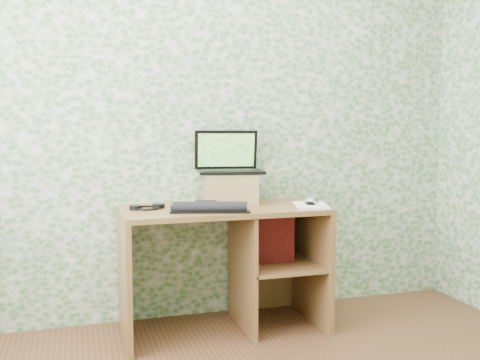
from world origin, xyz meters
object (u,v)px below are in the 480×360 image
object	(u,v)px
riser	(231,188)
keyboard	(208,207)
desk	(234,249)
notepad	(310,205)
laptop	(229,163)

from	to	relation	value
riser	keyboard	xyz separation A→B (m)	(-0.21, -0.27, -0.07)
desk	riser	bearing A→B (deg)	83.03
desk	keyboard	distance (m)	0.38
riser	notepad	distance (m)	0.51
desk	laptop	xyz separation A→B (m)	(0.01, 0.16, 0.52)
laptop	keyboard	distance (m)	0.44
notepad	keyboard	bearing A→B (deg)	-162.59
riser	keyboard	world-z (taller)	riser
keyboard	notepad	distance (m)	0.64
laptop	desk	bearing A→B (deg)	-85.68
laptop	keyboard	world-z (taller)	laptop
riser	keyboard	size ratio (longest dim) A/B	0.70
keyboard	notepad	world-z (taller)	keyboard
riser	desk	bearing A→B (deg)	-96.97
desk	laptop	world-z (taller)	laptop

